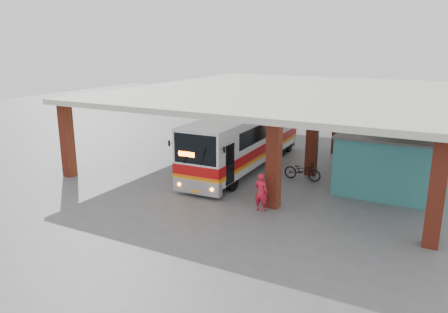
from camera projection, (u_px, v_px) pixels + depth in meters
ground at (244, 181)px, 24.99m from camera, size 90.00×90.00×0.00m
brick_columns at (298, 131)px, 28.04m from camera, size 20.10×21.60×4.35m
canopy_roof at (293, 91)px, 29.15m from camera, size 21.00×23.00×0.30m
shop_building at (394, 155)px, 24.57m from camera, size 5.20×8.20×3.11m
coach_bus at (245, 139)px, 27.22m from camera, size 3.12×12.87×3.72m
motorcycle at (302, 170)px, 25.03m from camera, size 2.16×0.77×1.13m
pedestrian at (261, 192)px, 20.38m from camera, size 0.68×0.45×1.83m
red_chair at (344, 163)px, 27.27m from camera, size 0.54×0.54×0.82m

